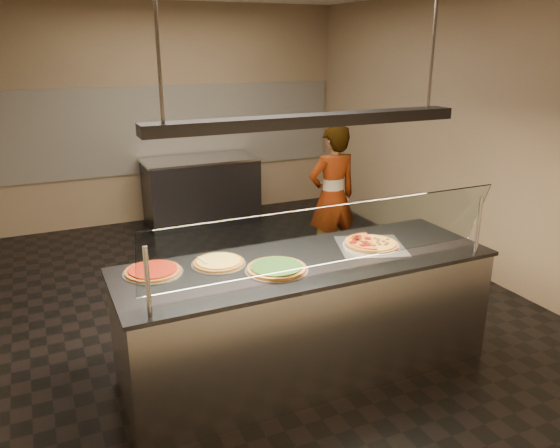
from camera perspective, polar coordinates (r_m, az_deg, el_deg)
name	(u,v)px	position (r m, az deg, el deg)	size (l,w,h in m)	color
ground	(251,297)	(5.63, -3.00, -7.58)	(5.00, 6.00, 0.02)	black
wall_back	(171,114)	(8.00, -11.36, 11.18)	(5.00, 0.02, 3.00)	#958160
wall_front	(490,261)	(2.68, 21.05, -3.61)	(5.00, 0.02, 3.00)	#958160
wall_right	(458,133)	(6.49, 18.09, 9.04)	(0.02, 6.00, 3.00)	#958160
tile_band	(172,129)	(8.00, -11.22, 9.73)	(4.90, 0.02, 1.20)	silver
serving_counter	(306,316)	(4.23, 2.76, -9.59)	(2.82, 0.94, 0.93)	#B7B7BC
sneeze_guard	(332,236)	(3.65, 5.41, -1.28)	(2.58, 0.18, 0.54)	#B7B7BC
perforated_tray	(371,246)	(4.35, 9.47, -2.24)	(0.64, 0.64, 0.01)	silver
half_pizza_pepperoni	(360,244)	(4.29, 8.36, -2.09)	(0.34, 0.46, 0.05)	brown
half_pizza_sausage	(382,241)	(4.40, 10.61, -1.80)	(0.34, 0.46, 0.04)	brown
pizza_spinach	(276,268)	(3.85, -0.38, -4.63)	(0.45, 0.45, 0.03)	silver
pizza_cheese	(218,262)	(3.98, -6.45, -3.96)	(0.40, 0.40, 0.03)	silver
pizza_tomato	(153,271)	(3.91, -13.16, -4.77)	(0.41, 0.41, 0.03)	silver
pizza_spatula	(210,262)	(3.96, -7.33, -3.92)	(0.20, 0.23, 0.02)	#B7B7BC
prep_table	(202,191)	(7.82, -8.19, 3.46)	(1.59, 0.74, 0.93)	#2E2E32
worker	(332,197)	(6.15, 5.49, 2.83)	(0.59, 0.39, 1.62)	#373243
heat_lamp_housing	(310,121)	(3.78, 3.11, 10.74)	(2.30, 0.18, 0.08)	#2E2E32
lamp_rod_left	(157,35)	(3.40, -12.71, 18.72)	(0.02, 0.02, 1.01)	#B7B7BC
lamp_rod_right	(434,37)	(4.30, 15.78, 18.32)	(0.02, 0.02, 1.01)	#B7B7BC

